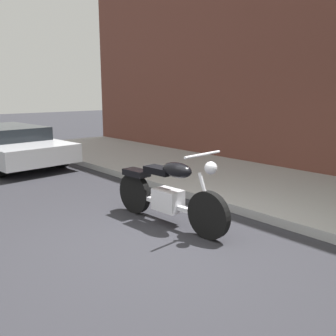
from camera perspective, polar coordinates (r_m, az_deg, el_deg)
ground_plane at (r=4.84m, az=-0.90°, el=-12.14°), size 60.00×60.00×0.00m
sidewalk at (r=7.36m, az=19.79°, el=-3.81°), size 19.41×3.31×0.14m
motorcycle at (r=5.46m, az=0.02°, el=-3.91°), size 2.20×0.70×1.16m
parked_car_silver at (r=10.97m, az=-23.89°, el=3.45°), size 4.69×2.23×1.03m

